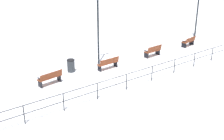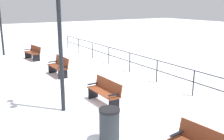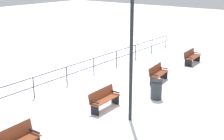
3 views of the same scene
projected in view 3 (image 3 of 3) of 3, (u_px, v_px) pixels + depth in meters
The scene contains 7 objects.
ground_plane at pixel (107, 109), 13.09m from camera, with size 80.00×80.00×0.00m, color white.
bench_third at pixel (104, 99), 13.03m from camera, with size 0.53×1.63×0.85m.
bench_fourth at pixel (158, 73), 16.28m from camera, with size 0.69×1.61×0.87m.
bench_fifth at pixel (192, 57), 19.63m from camera, with size 0.66×1.66×0.84m.
lamppost_middle at pixel (132, 35), 11.18m from camera, with size 0.25×0.88×5.18m.
waterfront_railing at pixel (51, 78), 14.87m from camera, with size 0.05×22.99×1.01m.
trash_bin at pixel (156, 90), 14.08m from camera, with size 0.54×0.54×0.88m.
Camera 3 is at (7.52, -9.37, 5.47)m, focal length 50.05 mm.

